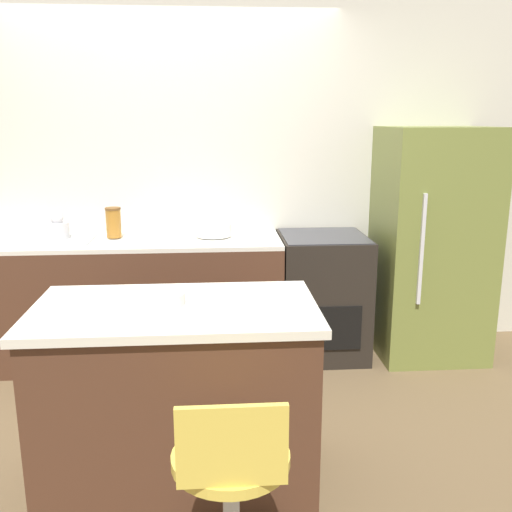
% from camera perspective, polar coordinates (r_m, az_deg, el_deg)
% --- Properties ---
extents(ground_plane, '(14.00, 14.00, 0.00)m').
position_cam_1_polar(ground_plane, '(4.06, -8.72, -11.84)').
color(ground_plane, brown).
extents(wall_back, '(8.00, 0.06, 2.60)m').
position_cam_1_polar(wall_back, '(4.37, -8.68, 7.76)').
color(wall_back, beige).
rests_on(wall_back, ground_plane).
extents(back_counter, '(2.28, 0.63, 0.91)m').
position_cam_1_polar(back_counter, '(4.25, -13.23, -4.35)').
color(back_counter, '#4C2D1E').
rests_on(back_counter, ground_plane).
extents(kitchen_island, '(1.30, 0.73, 0.90)m').
position_cam_1_polar(kitchen_island, '(2.81, -7.80, -13.66)').
color(kitchen_island, '#4C2D1E').
rests_on(kitchen_island, ground_plane).
extents(oven_range, '(0.63, 0.64, 0.91)m').
position_cam_1_polar(oven_range, '(4.26, 6.63, -3.95)').
color(oven_range, black).
rests_on(oven_range, ground_plane).
extents(refrigerator, '(0.76, 0.72, 1.68)m').
position_cam_1_polar(refrigerator, '(4.36, 17.14, 1.15)').
color(refrigerator, olive).
rests_on(refrigerator, ground_plane).
extents(stool_chair, '(0.42, 0.42, 0.87)m').
position_cam_1_polar(stool_chair, '(2.18, -2.47, -23.15)').
color(stool_chair, '#B7B7BC').
rests_on(stool_chair, ground_plane).
extents(kettle, '(0.16, 0.16, 0.18)m').
position_cam_1_polar(kettle, '(4.25, -19.22, 2.66)').
color(kettle, silver).
rests_on(kettle, back_counter).
extents(mixing_bowl, '(0.26, 0.26, 0.09)m').
position_cam_1_polar(mixing_bowl, '(4.11, -4.27, 2.65)').
color(mixing_bowl, white).
rests_on(mixing_bowl, back_counter).
extents(canister_jar, '(0.11, 0.11, 0.21)m').
position_cam_1_polar(canister_jar, '(4.16, -14.06, 3.28)').
color(canister_jar, '#9E6623').
rests_on(canister_jar, back_counter).
extents(fruit_bowl, '(0.26, 0.26, 0.06)m').
position_cam_1_polar(fruit_bowl, '(2.66, -9.89, -4.20)').
color(fruit_bowl, white).
rests_on(fruit_bowl, kitchen_island).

